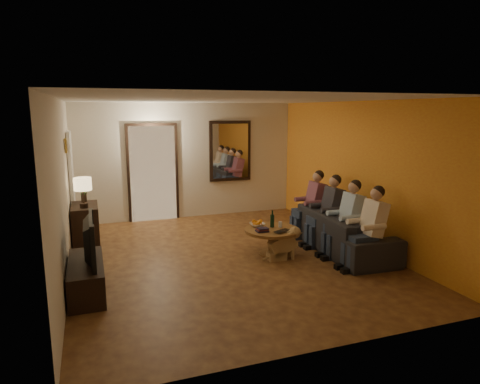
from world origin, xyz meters
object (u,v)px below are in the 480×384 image
object	(u,v)px
bowl	(257,225)
coffee_table	(272,242)
dresser	(86,226)
tv	(84,240)
table_lamp	(83,193)
laptop	(284,232)
dog	(283,243)
person_d	(313,207)
person_a	(370,231)
wine_bottle	(272,218)
person_c	(329,213)
sofa	(342,231)
tv_stand	(86,277)
person_b	(348,221)

from	to	relation	value
bowl	coffee_table	bearing A→B (deg)	-50.71
dresser	tv	distance (m)	2.15
dresser	table_lamp	distance (m)	0.69
laptop	table_lamp	bearing A→B (deg)	127.40
dog	coffee_table	world-z (taller)	dog
bowl	dresser	bearing A→B (deg)	155.31
table_lamp	coffee_table	xyz separation A→B (m)	(2.99, -1.29, -0.81)
tv	person_d	xyz separation A→B (m)	(4.16, 1.31, -0.14)
table_lamp	person_a	size ratio (longest dim) A/B	0.45
tv	dog	distance (m)	3.11
tv	wine_bottle	world-z (taller)	tv
table_lamp	wine_bottle	xyz separation A→B (m)	(3.04, -1.19, -0.43)
coffee_table	bowl	distance (m)	0.38
person_a	dog	distance (m)	1.40
tv	coffee_table	bearing A→B (deg)	-78.53
person_c	coffee_table	distance (m)	1.23
coffee_table	bowl	world-z (taller)	bowl
dresser	person_d	xyz separation A→B (m)	(4.16, -0.81, 0.22)
tv	person_c	size ratio (longest dim) A/B	0.89
wine_bottle	dresser	bearing A→B (deg)	155.08
wine_bottle	person_d	bearing A→B (deg)	28.44
table_lamp	sofa	distance (m)	4.56
dog	dresser	bearing A→B (deg)	150.39
tv_stand	bowl	xyz separation A→B (m)	(2.81, 0.83, 0.26)
tv_stand	dog	xyz separation A→B (m)	(3.06, 0.32, 0.06)
laptop	person_b	bearing A→B (deg)	-37.00
person_d	dog	size ratio (longest dim) A/B	2.14
person_b	person_a	bearing A→B (deg)	-90.00
table_lamp	dog	distance (m)	3.53
tv	person_b	bearing A→B (deg)	-88.45
laptop	dog	bearing A→B (deg)	172.10
table_lamp	tv	xyz separation A→B (m)	(0.00, -1.90, -0.29)
table_lamp	person_c	distance (m)	4.35
dresser	bowl	distance (m)	3.10
person_a	bowl	bearing A→B (deg)	135.71
laptop	wine_bottle	bearing A→B (deg)	71.86
tv	wine_bottle	distance (m)	3.13
sofa	laptop	distance (m)	1.18
person_b	wine_bottle	size ratio (longest dim) A/B	3.87
bowl	sofa	bearing A→B (deg)	-15.98
dog	wine_bottle	world-z (taller)	wine_bottle
bowl	laptop	distance (m)	0.57
tv_stand	sofa	bearing A→B (deg)	5.53
table_lamp	tv	distance (m)	1.92
tv	coffee_table	xyz separation A→B (m)	(2.99, 0.61, -0.52)
dresser	table_lamp	xyz separation A→B (m)	(0.00, -0.22, 0.65)
sofa	person_a	size ratio (longest dim) A/B	1.96
table_lamp	tv	world-z (taller)	table_lamp
person_d	dog	distance (m)	1.52
sofa	person_b	size ratio (longest dim) A/B	1.96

